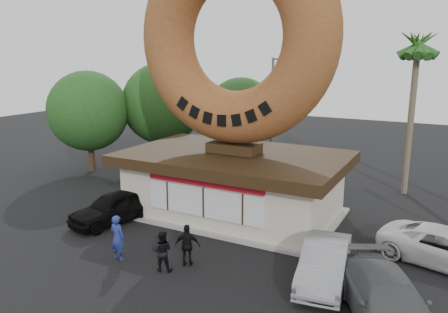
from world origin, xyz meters
TOP-DOWN VIEW (x-y plane):
  - ground at (0.00, 0.00)m, footprint 90.00×90.00m
  - donut_shop at (0.00, 5.98)m, footprint 11.20×7.20m
  - giant_donut at (0.00, 6.00)m, footprint 10.33×2.63m
  - tree_west at (-9.50, 13.00)m, footprint 6.00×6.00m
  - tree_mid at (-4.00, 15.00)m, footprint 5.20×5.20m
  - tree_far at (-13.00, 9.00)m, footprint 5.60×5.60m
  - palm_near at (7.50, 14.00)m, footprint 2.60×2.60m
  - street_lamp at (-1.86, 16.00)m, footprint 2.11×0.20m
  - person_left at (-1.74, -0.97)m, footprint 0.72×0.50m
  - person_center at (0.39, -0.87)m, footprint 0.97×0.88m
  - person_right at (1.03, -0.07)m, footprint 1.09×0.79m
  - car_black at (-4.74, 2.10)m, footprint 2.88×4.82m
  - car_silver at (6.12, 1.28)m, footprint 2.22×4.71m
  - car_grey at (8.56, -0.41)m, footprint 4.39×5.69m

SIDE VIEW (x-z plane):
  - ground at x=0.00m, z-range 0.00..0.00m
  - car_silver at x=6.12m, z-range 0.00..1.49m
  - car_black at x=-4.74m, z-range 0.00..1.54m
  - car_grey at x=8.56m, z-range 0.00..1.54m
  - person_center at x=0.39m, z-range 0.00..1.63m
  - person_right at x=1.03m, z-range 0.00..1.71m
  - person_left at x=-1.74m, z-range 0.00..1.91m
  - donut_shop at x=0.00m, z-range -0.13..3.67m
  - tree_mid at x=-4.00m, z-range 0.70..7.33m
  - tree_far at x=-13.00m, z-range 0.76..7.90m
  - street_lamp at x=-1.86m, z-range 0.48..8.48m
  - tree_west at x=-9.50m, z-range 0.82..8.47m
  - palm_near at x=7.50m, z-range 3.54..13.29m
  - giant_donut at x=0.00m, z-range 3.80..14.13m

